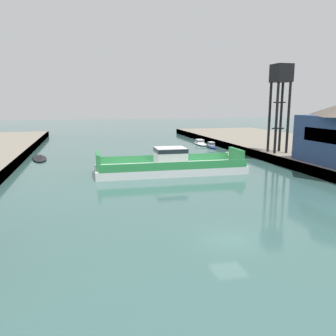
% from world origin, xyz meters
% --- Properties ---
extents(ground_plane, '(400.00, 400.00, 0.00)m').
position_xyz_m(ground_plane, '(0.00, 0.00, 0.00)').
color(ground_plane, '#3D6660').
extents(chain_ferry, '(21.93, 7.44, 3.77)m').
position_xyz_m(chain_ferry, '(1.93, 25.37, 1.13)').
color(chain_ferry, silver).
rests_on(chain_ferry, ground).
extents(moored_boat_near_left, '(1.56, 5.38, 1.37)m').
position_xyz_m(moored_boat_near_left, '(18.29, 50.76, 0.51)').
color(moored_boat_near_left, navy).
rests_on(moored_boat_near_left, ground).
extents(moored_boat_near_right, '(3.63, 8.45, 0.89)m').
position_xyz_m(moored_boat_near_right, '(-18.29, 43.06, 0.21)').
color(moored_boat_near_right, black).
rests_on(moored_boat_near_right, ground).
extents(moored_boat_mid_left, '(3.85, 8.69, 0.95)m').
position_xyz_m(moored_boat_mid_left, '(17.88, 37.93, 0.23)').
color(moored_boat_mid_left, white).
rests_on(moored_boat_mid_left, ground).
extents(moored_boat_mid_right, '(3.16, 8.31, 1.19)m').
position_xyz_m(moored_boat_mid_right, '(17.98, 57.83, 0.44)').
color(moored_boat_mid_right, white).
rests_on(moored_boat_mid_right, ground).
extents(crane_tower, '(2.99, 2.99, 15.23)m').
position_xyz_m(crane_tower, '(23.19, 31.49, 13.18)').
color(crane_tower, black).
rests_on(crane_tower, quay_right).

